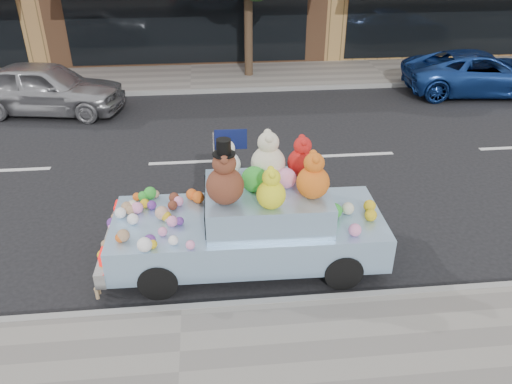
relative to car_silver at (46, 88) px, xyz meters
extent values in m
plane|color=black|center=(4.00, -3.70, -0.73)|extent=(120.00, 120.00, 0.00)
cube|color=gray|center=(4.00, 2.80, -0.67)|extent=(60.00, 3.00, 0.12)
cube|color=gray|center=(4.00, -8.70, -0.67)|extent=(60.00, 0.12, 0.13)
cube|color=gray|center=(4.00, 1.30, -0.67)|extent=(60.00, 0.12, 0.13)
cube|color=black|center=(4.00, 4.28, 0.67)|extent=(8.50, 0.06, 2.40)
cube|color=black|center=(14.00, 4.28, 0.67)|extent=(8.50, 0.06, 2.40)
cylinder|color=#38281C|center=(6.00, 2.80, 0.87)|extent=(0.28, 0.28, 3.20)
imported|color=#A6A6AB|center=(0.00, 0.00, 0.00)|extent=(4.52, 2.43, 1.46)
imported|color=navy|center=(13.09, 0.45, -0.08)|extent=(4.85, 2.56, 1.30)
cylinder|color=black|center=(6.45, -8.34, -0.43)|extent=(0.60, 0.21, 0.60)
cylinder|color=black|center=(6.48, -6.78, -0.43)|extent=(0.60, 0.21, 0.60)
cylinder|color=black|center=(3.65, -8.29, -0.43)|extent=(0.60, 0.21, 0.60)
cylinder|color=black|center=(3.68, -6.73, -0.43)|extent=(0.60, 0.21, 0.60)
cube|color=#95BADE|center=(5.07, -7.54, -0.18)|extent=(4.33, 1.78, 0.60)
cube|color=#95BADE|center=(5.37, -7.54, 0.37)|extent=(1.93, 1.53, 0.50)
cube|color=silver|center=(2.85, -7.50, -0.33)|extent=(0.19, 1.78, 0.26)
cube|color=red|center=(2.88, -8.18, -0.01)|extent=(0.07, 0.28, 0.16)
cube|color=red|center=(2.91, -6.82, -0.01)|extent=(0.07, 0.28, 0.16)
cube|color=black|center=(4.42, -7.53, 0.37)|extent=(0.06, 1.30, 0.40)
sphere|color=#5D2B1A|center=(4.71, -7.88, 0.90)|extent=(0.56, 0.56, 0.56)
sphere|color=#5D2B1A|center=(4.71, -7.88, 1.26)|extent=(0.35, 0.35, 0.35)
sphere|color=#5D2B1A|center=(4.71, -8.00, 1.37)|extent=(0.13, 0.13, 0.13)
sphere|color=#5D2B1A|center=(4.71, -7.76, 1.37)|extent=(0.13, 0.13, 0.13)
cylinder|color=black|center=(4.71, -7.88, 1.41)|extent=(0.33, 0.33, 0.02)
cylinder|color=black|center=(4.71, -7.88, 1.52)|extent=(0.21, 0.21, 0.22)
sphere|color=beige|center=(5.42, -7.20, 0.89)|extent=(0.55, 0.55, 0.55)
sphere|color=beige|center=(5.42, -7.20, 1.25)|extent=(0.34, 0.34, 0.34)
sphere|color=beige|center=(5.42, -7.31, 1.36)|extent=(0.13, 0.13, 0.13)
sphere|color=beige|center=(5.42, -7.08, 1.36)|extent=(0.13, 0.13, 0.13)
sphere|color=#D95A14|center=(6.01, -7.86, 0.87)|extent=(0.50, 0.50, 0.50)
sphere|color=#D95A14|center=(6.01, -7.86, 1.19)|extent=(0.31, 0.31, 0.31)
sphere|color=#D95A14|center=(6.01, -7.96, 1.29)|extent=(0.12, 0.12, 0.12)
sphere|color=#D95A14|center=(6.01, -7.75, 1.29)|extent=(0.12, 0.12, 0.12)
sphere|color=#B21512|center=(5.97, -7.16, 0.85)|extent=(0.46, 0.46, 0.46)
sphere|color=#B21512|center=(5.97, -7.16, 1.15)|extent=(0.29, 0.29, 0.29)
sphere|color=#B21512|center=(5.97, -7.26, 1.24)|extent=(0.11, 0.11, 0.11)
sphere|color=#B21512|center=(5.97, -7.05, 1.24)|extent=(0.11, 0.11, 0.11)
sphere|color=white|center=(4.77, -7.08, 0.84)|extent=(0.44, 0.44, 0.44)
sphere|color=white|center=(4.77, -7.08, 1.13)|extent=(0.27, 0.27, 0.27)
sphere|color=white|center=(4.77, -7.18, 1.21)|extent=(0.10, 0.10, 0.10)
sphere|color=white|center=(4.77, -6.99, 1.21)|extent=(0.10, 0.10, 0.10)
sphere|color=#F9F51B|center=(5.36, -8.09, 0.83)|extent=(0.43, 0.43, 0.43)
sphere|color=#F9F51B|center=(5.36, -8.09, 1.11)|extent=(0.26, 0.26, 0.26)
sphere|color=#F9F51B|center=(5.36, -8.19, 1.19)|extent=(0.10, 0.10, 0.10)
sphere|color=#F9F51B|center=(5.36, -8.00, 1.19)|extent=(0.10, 0.10, 0.10)
sphere|color=green|center=(5.17, -7.54, 0.80)|extent=(0.40, 0.40, 0.40)
sphere|color=pink|center=(5.67, -7.50, 0.77)|extent=(0.32, 0.32, 0.32)
sphere|color=#9B7755|center=(3.56, -6.76, 0.19)|extent=(0.14, 0.14, 0.14)
sphere|color=gold|center=(3.63, -8.23, 0.19)|extent=(0.14, 0.14, 0.14)
sphere|color=white|center=(3.06, -7.35, 0.21)|extent=(0.18, 0.18, 0.18)
sphere|color=pink|center=(3.96, -7.07, 0.20)|extent=(0.17, 0.17, 0.17)
sphere|color=beige|center=(3.79, -7.53, 0.19)|extent=(0.14, 0.14, 0.14)
sphere|color=#E55415|center=(3.14, -8.02, 0.19)|extent=(0.15, 0.15, 0.15)
sphere|color=pink|center=(3.76, -7.34, 0.18)|extent=(0.13, 0.13, 0.13)
sphere|color=#5A2A80|center=(4.00, -7.65, 0.19)|extent=(0.13, 0.13, 0.13)
sphere|color=white|center=(3.92, -8.17, 0.19)|extent=(0.15, 0.15, 0.15)
sphere|color=green|center=(3.36, -6.84, 0.20)|extent=(0.17, 0.17, 0.17)
sphere|color=#E55415|center=(4.28, -7.00, 0.22)|extent=(0.21, 0.21, 0.21)
sphere|color=#9B7755|center=(3.20, -7.26, 0.20)|extent=(0.16, 0.16, 0.16)
sphere|color=#5A2A80|center=(3.58, -8.15, 0.21)|extent=(0.17, 0.17, 0.17)
sphere|color=pink|center=(3.75, -7.92, 0.19)|extent=(0.14, 0.14, 0.14)
sphere|color=white|center=(3.52, -8.29, 0.23)|extent=(0.22, 0.22, 0.22)
sphere|color=beige|center=(3.23, -7.14, 0.21)|extent=(0.18, 0.18, 0.18)
sphere|color=green|center=(3.48, -6.79, 0.23)|extent=(0.21, 0.21, 0.21)
sphere|color=#5A2A80|center=(3.53, -7.13, 0.20)|extent=(0.15, 0.15, 0.15)
sphere|color=pink|center=(4.17, -8.30, 0.19)|extent=(0.14, 0.14, 0.14)
sphere|color=pink|center=(3.31, -7.23, 0.21)|extent=(0.19, 0.19, 0.19)
sphere|color=#5C291A|center=(3.87, -7.18, 0.20)|extent=(0.16, 0.16, 0.16)
sphere|color=#E55415|center=(3.26, -6.82, 0.19)|extent=(0.14, 0.14, 0.14)
sphere|color=#E55415|center=(4.18, -6.89, 0.22)|extent=(0.19, 0.19, 0.19)
sphere|color=pink|center=(3.88, -7.67, 0.21)|extent=(0.17, 0.17, 0.17)
sphere|color=#9B7755|center=(3.19, -8.00, 0.22)|extent=(0.19, 0.19, 0.19)
sphere|color=white|center=(3.28, -7.55, 0.21)|extent=(0.18, 0.18, 0.18)
sphere|color=gold|center=(3.41, -7.07, 0.20)|extent=(0.16, 0.16, 0.16)
sphere|color=#9B7755|center=(3.14, -7.19, 0.21)|extent=(0.19, 0.19, 0.19)
sphere|color=gold|center=(3.79, -7.52, 0.20)|extent=(0.17, 0.17, 0.17)
sphere|color=#5C291A|center=(3.88, -6.95, 0.21)|extent=(0.18, 0.18, 0.18)
sphere|color=#D8A88C|center=(3.72, -7.46, 0.24)|extent=(0.22, 0.22, 0.22)
sphere|color=pink|center=(2.85, -7.19, -0.14)|extent=(0.12, 0.12, 0.12)
sphere|color=#5A2A80|center=(2.85, -7.12, -0.11)|extent=(0.17, 0.17, 0.17)
sphere|color=#5A2A80|center=(2.85, -7.15, -0.12)|extent=(0.16, 0.16, 0.16)
sphere|color=gold|center=(2.84, -7.99, -0.12)|extent=(0.16, 0.16, 0.16)
sphere|color=#9B7755|center=(2.86, -6.90, -0.14)|extent=(0.12, 0.12, 0.12)
sphere|color=#9B7755|center=(2.84, -7.71, -0.13)|extent=(0.15, 0.15, 0.15)
sphere|color=#5A2A80|center=(2.84, -7.99, -0.13)|extent=(0.13, 0.13, 0.13)
sphere|color=gold|center=(6.97, -7.83, 0.22)|extent=(0.19, 0.19, 0.19)
sphere|color=white|center=(6.39, -7.23, 0.20)|extent=(0.16, 0.16, 0.16)
sphere|color=green|center=(6.43, -7.69, 0.24)|extent=(0.25, 0.25, 0.25)
sphere|color=beige|center=(6.67, -7.60, 0.22)|extent=(0.20, 0.20, 0.20)
sphere|color=pink|center=(6.61, -8.21, 0.22)|extent=(0.20, 0.20, 0.20)
sphere|color=gold|center=(7.04, -7.56, 0.22)|extent=(0.20, 0.20, 0.20)
cylinder|color=#997A54|center=(2.75, -8.35, -0.57)|extent=(0.06, 0.06, 0.17)
sphere|color=#997A54|center=(2.75, -8.35, -0.47)|extent=(0.07, 0.07, 0.07)
cylinder|color=#997A54|center=(2.75, -8.23, -0.57)|extent=(0.06, 0.06, 0.17)
sphere|color=#997A54|center=(2.75, -8.23, -0.47)|extent=(0.07, 0.07, 0.07)
cylinder|color=#997A54|center=(2.76, -8.12, -0.57)|extent=(0.06, 0.06, 0.17)
sphere|color=#997A54|center=(2.76, -8.12, -0.47)|extent=(0.07, 0.07, 0.07)
cylinder|color=#997A54|center=(2.76, -8.01, -0.57)|extent=(0.06, 0.06, 0.17)
sphere|color=#997A54|center=(2.76, -8.01, -0.47)|extent=(0.07, 0.07, 0.07)
cylinder|color=#997A54|center=(2.76, -7.89, -0.57)|extent=(0.06, 0.06, 0.17)
sphere|color=#997A54|center=(2.76, -7.89, -0.47)|extent=(0.07, 0.07, 0.07)
cylinder|color=#997A54|center=(2.76, -7.78, -0.57)|extent=(0.06, 0.06, 0.17)
sphere|color=#997A54|center=(2.76, -7.78, -0.47)|extent=(0.07, 0.07, 0.07)
cylinder|color=#997A54|center=(2.76, -7.67, -0.57)|extent=(0.06, 0.06, 0.17)
sphere|color=#997A54|center=(2.76, -7.67, -0.47)|extent=(0.07, 0.07, 0.07)
cylinder|color=#997A54|center=(2.77, -7.55, -0.57)|extent=(0.06, 0.06, 0.17)
sphere|color=#997A54|center=(2.77, -7.55, -0.47)|extent=(0.07, 0.07, 0.07)
cylinder|color=#997A54|center=(2.77, -7.44, -0.57)|extent=(0.06, 0.06, 0.17)
sphere|color=#997A54|center=(2.77, -7.44, -0.47)|extent=(0.07, 0.07, 0.07)
cylinder|color=#997A54|center=(2.77, -7.33, -0.57)|extent=(0.06, 0.06, 0.17)
sphere|color=#997A54|center=(2.77, -7.33, -0.47)|extent=(0.07, 0.07, 0.07)
cylinder|color=#997A54|center=(2.77, -7.21, -0.57)|extent=(0.06, 0.06, 0.17)
sphere|color=#997A54|center=(2.77, -7.21, -0.47)|extent=(0.07, 0.07, 0.07)
cylinder|color=#997A54|center=(2.77, -7.10, -0.57)|extent=(0.06, 0.06, 0.17)
sphere|color=#997A54|center=(2.77, -7.10, -0.47)|extent=(0.07, 0.07, 0.07)
cylinder|color=#997A54|center=(2.78, -6.99, -0.57)|extent=(0.06, 0.06, 0.17)
sphere|color=#997A54|center=(2.78, -6.99, -0.47)|extent=(0.07, 0.07, 0.07)
cylinder|color=#997A54|center=(2.78, -6.87, -0.57)|extent=(0.06, 0.06, 0.17)
sphere|color=#997A54|center=(2.78, -6.87, -0.47)|extent=(0.07, 0.07, 0.07)
cylinder|color=#997A54|center=(2.78, -6.76, -0.57)|extent=(0.06, 0.06, 0.17)
sphere|color=#997A54|center=(2.78, -6.76, -0.47)|extent=(0.07, 0.07, 0.07)
cylinder|color=#997A54|center=(2.78, -6.65, -0.57)|extent=(0.06, 0.06, 0.17)
sphere|color=#997A54|center=(2.78, -6.65, -0.47)|extent=(0.07, 0.07, 0.07)
cylinder|color=silver|center=(4.58, -6.88, 0.97)|extent=(0.02, 0.02, 0.70)
cube|color=#0C1447|center=(4.86, -6.86, 1.18)|extent=(0.52, 0.03, 0.34)
camera|label=1|loc=(4.51, -14.22, 4.38)|focal=35.00mm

